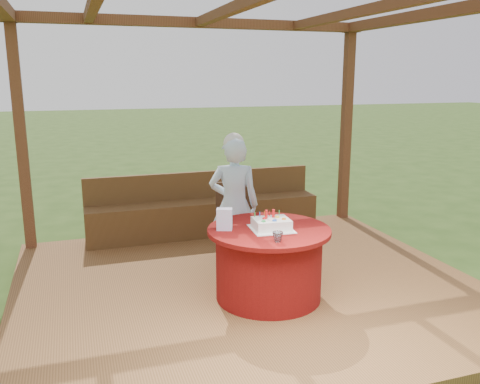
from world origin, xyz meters
name	(u,v)px	position (x,y,z in m)	size (l,w,h in m)	color
ground	(248,294)	(0.00, 0.00, 0.00)	(60.00, 60.00, 0.00)	#2C4918
deck	(248,288)	(0.00, 0.00, 0.06)	(4.50, 4.00, 0.12)	brown
pergola	(249,46)	(0.00, 0.00, 2.41)	(4.50, 4.00, 2.72)	brown
bench	(204,214)	(0.00, 1.72, 0.38)	(3.00, 0.42, 0.80)	brown
table	(269,263)	(0.07, -0.37, 0.46)	(1.12, 1.12, 0.67)	maroon
chair	(235,218)	(0.10, 0.72, 0.59)	(0.49, 0.49, 0.86)	#3A2112
elderly_woman	(234,203)	(-0.02, 0.40, 0.85)	(0.60, 0.49, 1.46)	#A9D7FB
birthday_cake	(271,224)	(0.08, -0.41, 0.84)	(0.39, 0.39, 0.17)	white
gift_bag	(224,219)	(-0.33, -0.28, 0.89)	(0.14, 0.09, 0.20)	#EA97CC
drinking_glass	(278,237)	(0.00, -0.75, 0.83)	(0.09, 0.09, 0.08)	silver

